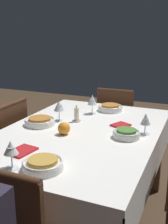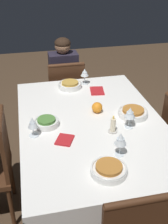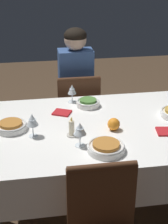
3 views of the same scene
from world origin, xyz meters
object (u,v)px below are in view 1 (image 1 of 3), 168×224
object	(u,v)px
wine_glass_west	(92,100)
orange_fruit	(64,128)
bowl_south	(40,121)
wine_glass_south	(59,106)
wine_glass_north	(146,120)
bowl_west	(110,108)
napkin_red_folded	(22,151)
candle_centerpiece	(77,116)
napkin_spare_side	(121,125)
bowl_east	(43,164)
chair_west	(117,125)
dining_table	(81,142)
wine_glass_east	(11,149)
bowl_north	(126,133)
chair_south	(4,146)

from	to	relation	value
wine_glass_west	orange_fruit	distance (m)	0.53
bowl_south	wine_glass_south	bearing A→B (deg)	149.28
wine_glass_north	bowl_west	distance (m)	0.60
napkin_red_folded	bowl_west	bearing A→B (deg)	168.99
wine_glass_south	candle_centerpiece	size ratio (longest dim) A/B	1.20
bowl_south	napkin_spare_side	xyz separation A→B (m)	(-0.21, 0.55, -0.02)
bowl_east	orange_fruit	distance (m)	0.50
chair_west	napkin_red_folded	distance (m)	1.48
wine_glass_west	bowl_south	bearing A→B (deg)	-30.41
bowl_west	candle_centerpiece	size ratio (longest dim) A/B	1.59
dining_table	wine_glass_west	distance (m)	0.47
chair_west	bowl_east	xyz separation A→B (m)	(1.58, 0.07, 0.30)
wine_glass_north	wine_glass_east	bearing A→B (deg)	-34.58
bowl_north	bowl_east	bearing A→B (deg)	-24.90
bowl_west	napkin_red_folded	xyz separation A→B (m)	(1.02, -0.20, -0.02)
bowl_east	candle_centerpiece	xyz separation A→B (m)	(-0.76, -0.16, 0.02)
wine_glass_west	napkin_red_folded	xyz separation A→B (m)	(0.88, -0.09, -0.11)
chair_west	bowl_east	bearing A→B (deg)	92.71
bowl_north	bowl_west	size ratio (longest dim) A/B	0.84
wine_glass_east	napkin_red_folded	distance (m)	0.22
dining_table	wine_glass_east	world-z (taller)	wine_glass_east
napkin_spare_side	orange_fruit	bearing A→B (deg)	-43.89
dining_table	bowl_east	xyz separation A→B (m)	(0.59, 0.05, 0.11)
chair_south	napkin_spare_side	world-z (taller)	chair_south
candle_centerpiece	bowl_south	bearing A→B (deg)	-50.34
bowl_west	napkin_red_folded	bearing A→B (deg)	-11.01
napkin_spare_side	bowl_north	bearing A→B (deg)	24.90
bowl_west	wine_glass_west	bearing A→B (deg)	-38.03
bowl_north	napkin_red_folded	xyz separation A→B (m)	(0.45, -0.49, -0.02)
bowl_west	napkin_spare_side	world-z (taller)	bowl_west
bowl_east	wine_glass_south	world-z (taller)	wine_glass_south
wine_glass_north	bowl_east	world-z (taller)	wine_glass_north
wine_glass_east	orange_fruit	size ratio (longest dim) A/B	1.78
dining_table	bowl_south	distance (m)	0.34
bowl_south	napkin_spare_side	bearing A→B (deg)	110.51
bowl_north	napkin_red_folded	bearing A→B (deg)	-47.20
bowl_north	wine_glass_east	size ratio (longest dim) A/B	1.20
wine_glass_north	bowl_east	xyz separation A→B (m)	(0.69, -0.37, -0.07)
wine_glass_south	napkin_spare_side	xyz separation A→B (m)	(-0.06, 0.47, -0.11)
candle_centerpiece	wine_glass_north	bearing A→B (deg)	82.46
bowl_east	wine_glass_west	world-z (taller)	wine_glass_west
wine_glass_east	wine_glass_west	world-z (taller)	wine_glass_west
bowl_west	napkin_red_folded	distance (m)	1.04
wine_glass_north	wine_glass_west	world-z (taller)	wine_glass_west
bowl_east	bowl_west	world-z (taller)	same
wine_glass_south	wine_glass_west	world-z (taller)	same
chair_south	wine_glass_south	world-z (taller)	wine_glass_south
wine_glass_east	napkin_red_folded	size ratio (longest dim) A/B	0.85
wine_glass_east	napkin_red_folded	bearing A→B (deg)	-158.85
bowl_north	candle_centerpiece	bearing A→B (deg)	-112.43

